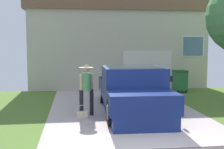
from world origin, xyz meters
The scene contains 5 objects.
pickup_truck centered at (0.26, 3.51, 0.71)m, with size 2.19×5.57×1.62m.
person_with_hat centered at (-1.33, 3.35, 1.04)m, with size 0.48×0.48×1.73m.
handbag centered at (-1.49, 3.09, 0.13)m, with size 0.36×0.15×0.42m.
house_with_garage centered at (0.73, 12.20, 2.65)m, with size 9.95×7.00×5.24m.
wheeled_trash_bin centered at (3.53, 7.68, 0.59)m, with size 0.60×0.72×1.10m.
Camera 1 is at (-1.75, -6.19, 2.33)m, focal length 46.71 mm.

